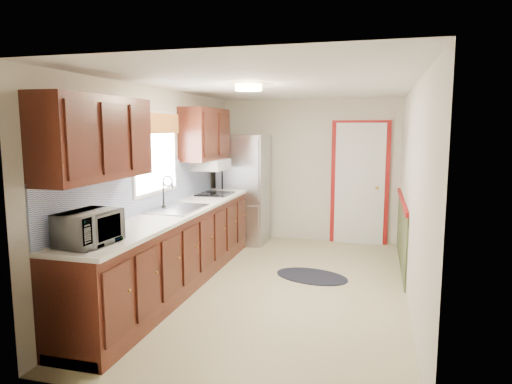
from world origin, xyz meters
The scene contains 8 objects.
room_shell centered at (0.00, 0.00, 1.20)m, with size 3.20×5.20×2.52m.
kitchen_run centered at (-1.24, -0.29, 0.81)m, with size 0.63×4.00×2.20m.
back_wall_trim centered at (0.99, 2.21, 0.89)m, with size 1.12×2.30×2.08m.
ceiling_fixture centered at (-0.30, -0.20, 2.36)m, with size 0.30×0.30×0.06m, color #FFD88C.
microwave centered at (-1.20, -1.95, 1.12)m, with size 0.52×0.29×0.35m, color white.
refrigerator centered at (-1.02, 2.05, 0.90)m, with size 0.76×0.76×1.81m.
rug centered at (0.35, 0.50, 0.01)m, with size 0.97×0.62×0.01m, color black.
cooktop centered at (-1.19, 1.10, 0.95)m, with size 0.45×0.55×0.02m, color black.
Camera 1 is at (1.12, -5.20, 1.91)m, focal length 32.00 mm.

